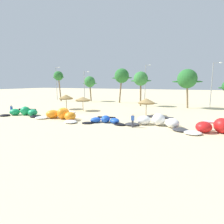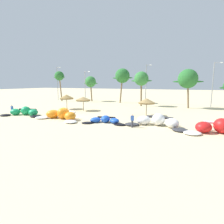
% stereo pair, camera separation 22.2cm
% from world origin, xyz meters
% --- Properties ---
extents(ground_plane, '(260.00, 260.00, 0.00)m').
position_xyz_m(ground_plane, '(0.00, 0.00, 0.00)').
color(ground_plane, beige).
extents(kite_far_left, '(7.08, 4.15, 1.42)m').
position_xyz_m(kite_far_left, '(-8.14, -1.19, 0.54)').
color(kite_far_left, black).
rests_on(kite_far_left, ground).
extents(kite_left, '(7.99, 4.09, 1.65)m').
position_xyz_m(kite_left, '(-0.48, -1.31, 0.63)').
color(kite_left, white).
rests_on(kite_left, ground).
extents(kite_left_of_center, '(5.99, 3.37, 0.93)m').
position_xyz_m(kite_left_of_center, '(6.41, -0.95, 0.36)').
color(kite_left_of_center, black).
rests_on(kite_left_of_center, ground).
extents(kite_center, '(7.90, 3.90, 1.51)m').
position_xyz_m(kite_center, '(13.09, 0.03, 0.58)').
color(kite_center, '#333338').
rests_on(kite_center, ground).
extents(kite_right_of_center, '(7.98, 3.84, 1.59)m').
position_xyz_m(kite_right_of_center, '(19.87, -0.87, 0.61)').
color(kite_right_of_center, white).
rests_on(kite_right_of_center, ground).
extents(beach_umbrella_near_van, '(2.79, 2.79, 2.93)m').
position_xyz_m(beach_umbrella_near_van, '(-6.31, 7.52, 2.47)').
color(beach_umbrella_near_van, brown).
rests_on(beach_umbrella_near_van, ground).
extents(beach_umbrella_middle, '(2.88, 2.88, 2.64)m').
position_xyz_m(beach_umbrella_middle, '(-2.06, 7.01, 2.26)').
color(beach_umbrella_middle, brown).
rests_on(beach_umbrella_middle, ground).
extents(beach_umbrella_near_palms, '(2.70, 2.70, 2.80)m').
position_xyz_m(beach_umbrella_near_palms, '(10.12, 6.69, 2.36)').
color(beach_umbrella_near_palms, brown).
rests_on(beach_umbrella_near_palms, ground).
extents(person_near_kites, '(0.36, 0.24, 1.62)m').
position_xyz_m(person_near_kites, '(-10.52, -1.53, 0.82)').
color(person_near_kites, '#383842').
rests_on(person_near_kites, ground).
extents(person_by_umbrellas, '(0.36, 0.24, 1.62)m').
position_xyz_m(person_by_umbrellas, '(10.51, -1.93, 0.82)').
color(person_by_umbrellas, '#383842').
rests_on(person_by_umbrellas, ground).
extents(palm_leftmost, '(4.00, 2.66, 8.55)m').
position_xyz_m(palm_leftmost, '(-18.50, 20.22, 7.04)').
color(palm_leftmost, '#7F6647').
rests_on(palm_leftmost, ground).
extents(palm_left, '(4.69, 3.12, 7.14)m').
position_xyz_m(palm_left, '(-10.28, 23.70, 5.50)').
color(palm_left, brown).
rests_on(palm_left, ground).
extents(palm_left_of_gap, '(5.67, 3.78, 8.98)m').
position_xyz_m(palm_left_of_gap, '(-0.32, 23.19, 7.01)').
color(palm_left_of_gap, brown).
rests_on(palm_left_of_gap, ground).
extents(palm_center_left, '(4.78, 3.18, 7.77)m').
position_xyz_m(palm_center_left, '(6.03, 18.43, 6.09)').
color(palm_center_left, brown).
rests_on(palm_center_left, ground).
extents(palm_center_right, '(5.93, 3.95, 8.07)m').
position_xyz_m(palm_center_right, '(15.69, 18.82, 6.04)').
color(palm_center_right, '#7F6647').
rests_on(palm_center_right, ground).
extents(lamppost_west, '(1.66, 0.24, 10.02)m').
position_xyz_m(lamppost_west, '(-21.53, 22.99, 5.54)').
color(lamppost_west, gray).
rests_on(lamppost_west, ground).
extents(lamppost_west_center, '(1.66, 0.24, 8.31)m').
position_xyz_m(lamppost_west_center, '(-9.86, 20.30, 4.67)').
color(lamppost_west_center, gray).
rests_on(lamppost_west_center, ground).
extents(lamppost_east_center, '(1.39, 0.24, 9.72)m').
position_xyz_m(lamppost_east_center, '(5.98, 23.46, 5.35)').
color(lamppost_east_center, gray).
rests_on(lamppost_east_center, ground).
extents(lamppost_east, '(1.71, 0.24, 9.62)m').
position_xyz_m(lamppost_east, '(20.73, 23.15, 5.34)').
color(lamppost_east, gray).
rests_on(lamppost_east, ground).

